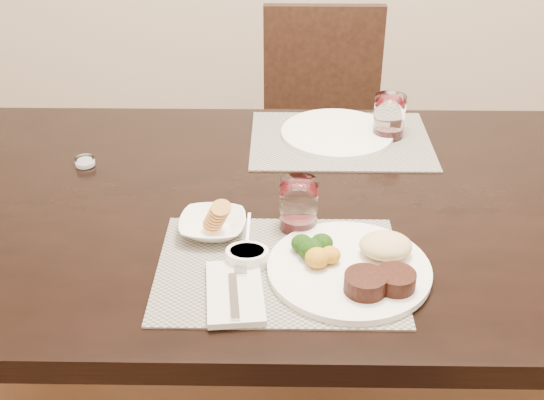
{
  "coord_description": "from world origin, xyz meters",
  "views": [
    {
      "loc": [
        -0.14,
        -1.29,
        1.53
      ],
      "look_at": [
        -0.16,
        -0.11,
        0.82
      ],
      "focal_mm": 45.0,
      "sensor_mm": 36.0,
      "label": 1
    }
  ],
  "objects_px": {
    "dinner_plate": "(357,266)",
    "cracker_bowl": "(213,225)",
    "far_plate": "(337,133)",
    "wine_glass_near": "(299,207)",
    "steak_knife": "(388,281)",
    "chair_far": "(322,125)"
  },
  "relations": [
    {
      "from": "dinner_plate",
      "to": "cracker_bowl",
      "type": "distance_m",
      "value": 0.31
    },
    {
      "from": "dinner_plate",
      "to": "far_plate",
      "type": "relative_size",
      "value": 1.05
    },
    {
      "from": "cracker_bowl",
      "to": "wine_glass_near",
      "type": "height_order",
      "value": "wine_glass_near"
    },
    {
      "from": "dinner_plate",
      "to": "cracker_bowl",
      "type": "xyz_separation_m",
      "value": [
        -0.28,
        0.13,
        0.0
      ]
    },
    {
      "from": "steak_knife",
      "to": "far_plate",
      "type": "relative_size",
      "value": 0.75
    },
    {
      "from": "cracker_bowl",
      "to": "wine_glass_near",
      "type": "distance_m",
      "value": 0.18
    },
    {
      "from": "far_plate",
      "to": "chair_far",
      "type": "bearing_deg",
      "value": 90.0
    },
    {
      "from": "far_plate",
      "to": "dinner_plate",
      "type": "bearing_deg",
      "value": -90.2
    },
    {
      "from": "chair_far",
      "to": "far_plate",
      "type": "xyz_separation_m",
      "value": [
        0.0,
        -0.61,
        0.26
      ]
    },
    {
      "from": "chair_far",
      "to": "steak_knife",
      "type": "relative_size",
      "value": 4.14
    },
    {
      "from": "dinner_plate",
      "to": "cracker_bowl",
      "type": "relative_size",
      "value": 2.2
    },
    {
      "from": "dinner_plate",
      "to": "cracker_bowl",
      "type": "height_order",
      "value": "cracker_bowl"
    },
    {
      "from": "chair_far",
      "to": "dinner_plate",
      "type": "height_order",
      "value": "chair_far"
    },
    {
      "from": "steak_knife",
      "to": "wine_glass_near",
      "type": "height_order",
      "value": "wine_glass_near"
    },
    {
      "from": "chair_far",
      "to": "cracker_bowl",
      "type": "distance_m",
      "value": 1.14
    },
    {
      "from": "chair_far",
      "to": "dinner_plate",
      "type": "xyz_separation_m",
      "value": [
        -0.0,
        -1.2,
        0.27
      ]
    },
    {
      "from": "chair_far",
      "to": "dinner_plate",
      "type": "relative_size",
      "value": 2.94
    },
    {
      "from": "chair_far",
      "to": "far_plate",
      "type": "bearing_deg",
      "value": -90.0
    },
    {
      "from": "cracker_bowl",
      "to": "wine_glass_near",
      "type": "relative_size",
      "value": 1.29
    },
    {
      "from": "chair_far",
      "to": "wine_glass_near",
      "type": "distance_m",
      "value": 1.09
    },
    {
      "from": "steak_knife",
      "to": "cracker_bowl",
      "type": "relative_size",
      "value": 1.56
    },
    {
      "from": "wine_glass_near",
      "to": "dinner_plate",
      "type": "bearing_deg",
      "value": -55.44
    }
  ]
}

